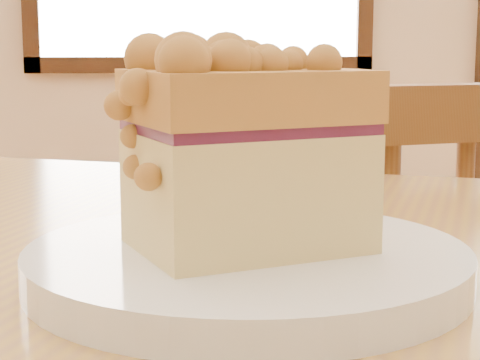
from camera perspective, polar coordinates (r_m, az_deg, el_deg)
name	(u,v)px	position (r m, az deg, el deg)	size (l,w,h in m)	color
plate	(247,266)	(0.42, 0.50, -5.93)	(0.22, 0.22, 0.02)	white
cake_slice	(244,143)	(0.40, 0.26, 2.56)	(0.13, 0.11, 0.11)	#E0D57F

